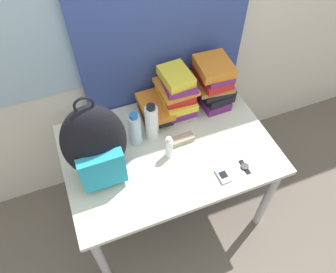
% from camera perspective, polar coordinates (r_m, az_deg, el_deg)
% --- Properties ---
extents(ground_plane, '(12.00, 12.00, 0.00)m').
position_cam_1_polar(ground_plane, '(2.35, 3.86, -19.93)').
color(ground_plane, '#665B51').
extents(wall_back, '(6.00, 0.06, 2.50)m').
position_cam_1_polar(wall_back, '(1.88, -5.98, 19.83)').
color(wall_back, silver).
rests_on(wall_back, ground_plane).
extents(curtain_blue, '(1.02, 0.04, 2.50)m').
position_cam_1_polar(curtain_blue, '(1.87, -0.66, 20.00)').
color(curtain_blue, '#384C93').
rests_on(curtain_blue, ground_plane).
extents(desk, '(1.20, 0.82, 0.71)m').
position_cam_1_polar(desk, '(1.96, 0.00, -3.31)').
color(desk, beige).
rests_on(desk, ground_plane).
extents(backpack, '(0.32, 0.22, 0.56)m').
position_cam_1_polar(backpack, '(1.64, -12.52, -1.56)').
color(backpack, black).
rests_on(backpack, desk).
extents(book_stack_left, '(0.19, 0.27, 0.11)m').
position_cam_1_polar(book_stack_left, '(2.01, -2.37, 4.64)').
color(book_stack_left, olive).
rests_on(book_stack_left, desk).
extents(book_stack_center, '(0.22, 0.28, 0.30)m').
position_cam_1_polar(book_stack_center, '(1.98, 1.48, 7.50)').
color(book_stack_center, silver).
rests_on(book_stack_center, desk).
extents(book_stack_right, '(0.24, 0.28, 0.31)m').
position_cam_1_polar(book_stack_right, '(2.06, 7.75, 9.43)').
color(book_stack_right, '#6B2370').
rests_on(book_stack_right, desk).
extents(water_bottle, '(0.07, 0.07, 0.24)m').
position_cam_1_polar(water_bottle, '(1.84, -5.75, 1.22)').
color(water_bottle, silver).
rests_on(water_bottle, desk).
extents(sports_bottle, '(0.08, 0.08, 0.26)m').
position_cam_1_polar(sports_bottle, '(1.85, -2.84, 2.41)').
color(sports_bottle, white).
rests_on(sports_bottle, desk).
extents(sunscreen_bottle, '(0.04, 0.04, 0.16)m').
position_cam_1_polar(sunscreen_bottle, '(1.80, 0.16, -1.94)').
color(sunscreen_bottle, white).
rests_on(sunscreen_bottle, desk).
extents(cell_phone, '(0.06, 0.10, 0.02)m').
position_cam_1_polar(cell_phone, '(1.80, 9.57, -6.72)').
color(cell_phone, '#B7BCC6').
rests_on(cell_phone, desk).
extents(sunglasses_case, '(0.15, 0.06, 0.04)m').
position_cam_1_polar(sunglasses_case, '(1.91, 2.30, -0.57)').
color(sunglasses_case, gray).
rests_on(sunglasses_case, desk).
extents(wristwatch, '(0.04, 0.10, 0.01)m').
position_cam_1_polar(wristwatch, '(1.86, 13.22, -5.15)').
color(wristwatch, black).
rests_on(wristwatch, desk).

